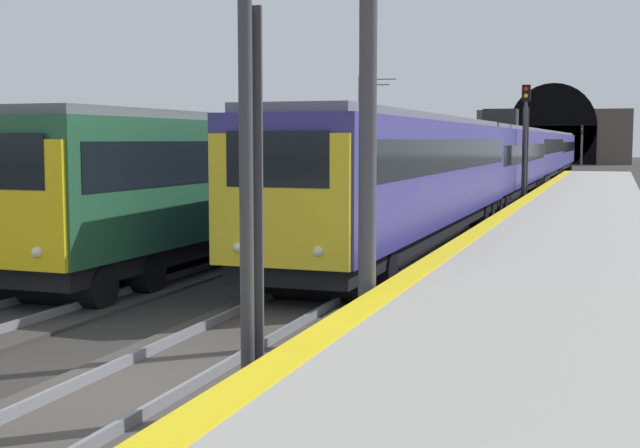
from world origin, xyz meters
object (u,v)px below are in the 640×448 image
object	(u,v)px
railway_signal_far	(582,141)
catenary_mast_far	(374,126)
railway_signal_near	(246,107)
train_adjacent_platform	(396,161)
overhead_signal_gantry	(123,16)
train_main_approaching	(521,155)
railway_signal_mid	(525,138)
catenary_mast_near	(360,129)

from	to	relation	value
railway_signal_far	catenary_mast_far	distance (m)	49.02
railway_signal_near	catenary_mast_far	bearing A→B (deg)	-165.99
train_adjacent_platform	overhead_signal_gantry	bearing A→B (deg)	5.67
train_main_approaching	railway_signal_mid	distance (m)	16.09
overhead_signal_gantry	catenary_mast_near	xyz separation A→B (m)	(46.41, 9.44, -1.35)
train_main_approaching	railway_signal_mid	xyz separation A→B (m)	(-15.95, -1.80, 1.08)
train_adjacent_platform	railway_signal_mid	world-z (taller)	railway_signal_mid
train_main_approaching	train_adjacent_platform	distance (m)	15.79
railway_signal_near	catenary_mast_far	distance (m)	55.77
train_adjacent_platform	railway_signal_near	bearing A→B (deg)	12.18
overhead_signal_gantry	catenary_mast_near	world-z (taller)	catenary_mast_near
train_adjacent_platform	catenary_mast_near	distance (m)	19.68
train_main_approaching	railway_signal_mid	bearing A→B (deg)	6.68
overhead_signal_gantry	catenary_mast_far	xyz separation A→B (m)	(50.11, 9.45, -1.05)
catenary_mast_near	train_adjacent_platform	bearing A→B (deg)	-158.48
train_main_approaching	overhead_signal_gantry	bearing A→B (deg)	-2.73
train_main_approaching	overhead_signal_gantry	xyz separation A→B (m)	(-43.31, 2.25, 3.08)
train_adjacent_platform	catenary_mast_far	bearing A→B (deg)	-160.70
railway_signal_far	train_main_approaching	bearing A→B (deg)	-1.91
train_adjacent_platform	railway_signal_near	world-z (taller)	railway_signal_near
overhead_signal_gantry	railway_signal_far	bearing A→B (deg)	-2.38
train_main_approaching	railway_signal_near	xyz separation A→B (m)	(-47.31, -1.80, 1.35)
train_main_approaching	railway_signal_far	bearing A→B (deg)	178.32
railway_signal_far	catenary_mast_far	size ratio (longest dim) A/B	0.61
railway_signal_far	overhead_signal_gantry	distance (m)	97.33
catenary_mast_far	train_adjacent_platform	bearing A→B (deg)	-161.81
railway_signal_near	train_main_approaching	bearing A→B (deg)	-177.82
train_adjacent_platform	catenary_mast_far	size ratio (longest dim) A/B	6.79
railway_signal_far	catenary_mast_far	world-z (taller)	catenary_mast_far
train_main_approaching	railway_signal_far	distance (m)	53.94
railway_signal_near	railway_signal_mid	size ratio (longest dim) A/B	1.05
catenary_mast_far	train_main_approaching	bearing A→B (deg)	-120.16
train_adjacent_platform	overhead_signal_gantry	distance (m)	28.44
train_main_approaching	train_adjacent_platform	size ratio (longest dim) A/B	1.46
railway_signal_mid	overhead_signal_gantry	distance (m)	27.74
railway_signal_mid	railway_signal_far	size ratio (longest dim) A/B	1.12
railway_signal_far	catenary_mast_near	distance (m)	52.57
railway_signal_near	catenary_mast_far	world-z (taller)	catenary_mast_far
railway_signal_far	railway_signal_mid	bearing A→B (deg)	0.00
overhead_signal_gantry	catenary_mast_near	bearing A→B (deg)	11.49
overhead_signal_gantry	train_main_approaching	bearing A→B (deg)	-2.97
railway_signal_near	railway_signal_far	distance (m)	101.22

